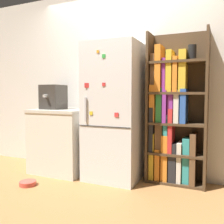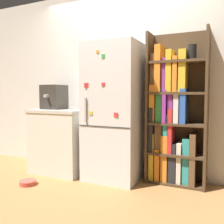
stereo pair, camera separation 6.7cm
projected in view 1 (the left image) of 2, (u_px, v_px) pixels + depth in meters
name	position (u px, v px, depth m)	size (l,w,h in m)	color
ground_plane	(109.00, 182.00, 3.17)	(16.00, 16.00, 0.00)	#A87542
wall_back	(123.00, 81.00, 3.51)	(8.00, 0.05, 2.60)	silver
refrigerator	(114.00, 112.00, 3.25)	(0.69, 0.62, 1.76)	silver
bookshelf	(173.00, 117.00, 3.11)	(0.72, 0.31, 1.87)	#4C3823
kitchen_counter	(62.00, 140.00, 3.59)	(0.79, 0.65, 0.90)	silver
espresso_machine	(53.00, 97.00, 3.60)	(0.29, 0.36, 0.35)	#38332D
pet_bowl	(28.00, 183.00, 3.04)	(0.20, 0.20, 0.05)	#D84C3F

